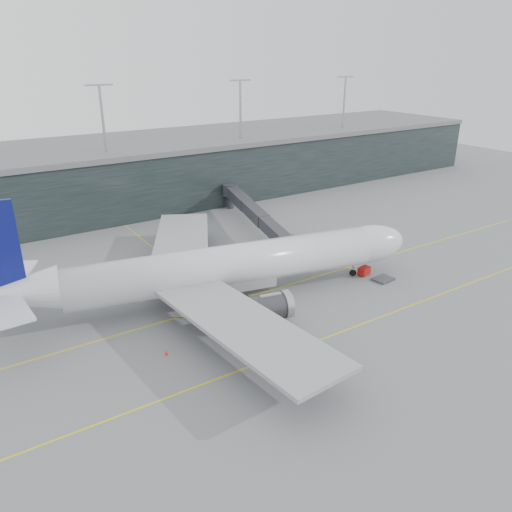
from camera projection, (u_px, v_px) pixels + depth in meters
ground at (183, 302)px, 76.64m from camera, size 320.00×320.00×0.00m
taxiline_a at (195, 312)px, 73.54m from camera, size 160.00×0.25×0.02m
taxiline_b at (253, 365)px, 61.13m from camera, size 160.00×0.25×0.02m
taxiline_lead_main at (162, 254)px, 94.68m from camera, size 0.25×60.00×0.02m
terminal at (76, 179)px, 118.73m from camera, size 240.00×36.00×29.00m
main_aircraft at (224, 267)px, 75.67m from camera, size 66.97×62.04×18.88m
jet_bridge at (245, 212)px, 104.90m from camera, size 13.03×43.16×5.95m
gse_cart at (364, 271)px, 85.65m from camera, size 2.39×1.83×1.45m
baggage_dolly at (383, 279)px, 83.90m from camera, size 3.51×2.93×0.32m
uld_a at (134, 278)px, 82.35m from camera, size 2.46×2.12×1.97m
uld_b at (132, 277)px, 82.73m from camera, size 2.44×2.11×1.93m
uld_c at (162, 273)px, 84.15m from camera, size 2.33×2.01×1.87m
cone_nose at (362, 267)px, 88.47m from camera, size 0.42×0.42×0.66m
cone_wing_stbd at (303, 338)px, 66.32m from camera, size 0.43×0.43×0.68m
cone_wing_port at (199, 262)px, 90.14m from camera, size 0.47×0.47×0.74m
cone_tail at (166, 352)px, 63.07m from camera, size 0.46×0.46×0.73m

